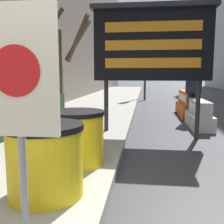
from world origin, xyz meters
The scene contains 11 objects.
hedge_strip centered at (-2.79, 3.94, 0.48)m, with size 0.90×5.98×0.67m.
bare_tree centered at (-2.76, 8.03, 2.00)m, with size 2.02×1.62×3.89m.
barrel_drum_foreground centered at (-0.66, 0.88, 0.54)m, with size 0.83×0.83×0.78m.
barrel_drum_middle centered at (-0.60, 1.92, 0.54)m, with size 0.83×0.83×0.78m.
warning_sign centered at (-0.56, 0.14, 1.36)m, with size 0.63×0.08×1.81m.
message_board centered at (0.52, 4.27, 2.12)m, with size 2.70×0.36×2.95m.
jersey_barrier_white centered at (1.89, 5.70, 0.33)m, with size 0.54×1.62×0.76m.
jersey_barrier_orange_near centered at (1.89, 7.84, 0.39)m, with size 0.56×2.14×0.88m.
traffic_cone_near centered at (1.71, 8.37, 0.29)m, with size 0.33×0.33×0.59m.
traffic_light_near_curb centered at (0.37, 13.55, 3.07)m, with size 0.28×0.44×4.25m.
pedestrian_worker centered at (1.88, 6.65, 1.08)m, with size 0.53×0.38×1.82m.
Camera 1 is at (0.38, -1.70, 1.43)m, focal length 42.00 mm.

